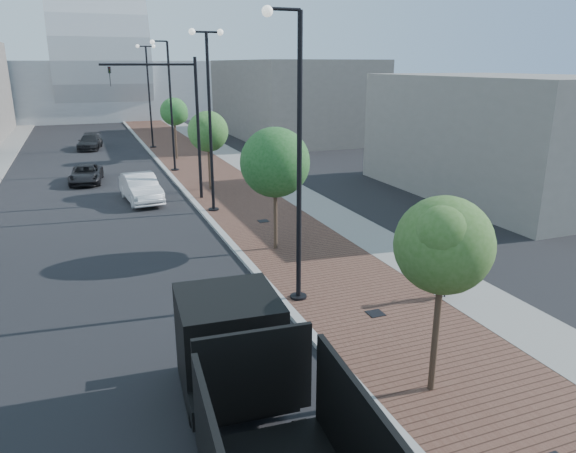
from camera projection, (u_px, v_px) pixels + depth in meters
name	position (u px, v px, depth m)	size (l,w,h in m)	color
sidewalk	(197.00, 156.00, 45.63)	(7.00, 140.00, 0.12)	#4C2D23
concrete_strip	(228.00, 154.00, 46.57)	(2.40, 140.00, 0.13)	slate
curb	(156.00, 158.00, 44.42)	(0.30, 140.00, 0.14)	gray
dump_truck	(267.00, 445.00, 9.24)	(3.12, 13.43, 3.06)	black
white_sedan	(141.00, 188.00, 30.63)	(1.68, 4.81, 1.59)	silver
dark_car_mid	(86.00, 174.00, 35.43)	(1.96, 4.25, 1.18)	black
dark_car_far	(90.00, 142.00, 49.48)	(1.86, 4.58, 1.33)	black
pedestrian	(442.00, 276.00, 17.64)	(0.66, 0.43, 1.81)	black
streetlight_1	(296.00, 174.00, 16.60)	(1.44, 0.56, 9.21)	black
streetlight_2	(210.00, 121.00, 27.19)	(1.72, 0.56, 9.28)	black
streetlight_3	(170.00, 112.00, 37.99)	(1.44, 0.56, 9.21)	black
streetlight_4	(149.00, 96.00, 48.58)	(1.72, 0.56, 9.28)	black
traffic_mast	(181.00, 114.00, 29.51)	(5.09, 0.20, 8.00)	black
tree_0	(445.00, 245.00, 11.84)	(2.28, 2.21, 4.90)	#382619
tree_1	(276.00, 163.00, 21.64)	(2.86, 2.86, 5.23)	#382619
tree_2	(209.00, 132.00, 32.36)	(2.49, 2.46, 4.93)	#382619
tree_3	(175.00, 112.00, 42.99)	(2.29, 2.23, 5.05)	#382619
convention_center	(99.00, 75.00, 82.09)	(50.00, 30.00, 50.00)	#A3A8AD
commercial_block_ne	(290.00, 99.00, 57.72)	(12.00, 22.00, 8.00)	#5E5954
commercial_block_e	(504.00, 136.00, 31.82)	(10.00, 16.00, 7.00)	slate
utility_cover_1	(376.00, 313.00, 16.71)	(0.50, 0.50, 0.02)	black
utility_cover_2	(263.00, 221.00, 26.52)	(0.50, 0.50, 0.02)	black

